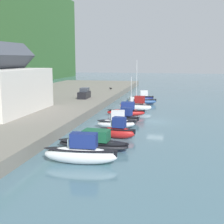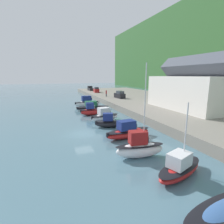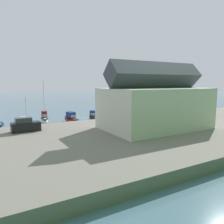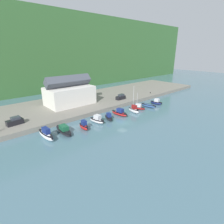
{
  "view_description": "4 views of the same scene",
  "coord_description": "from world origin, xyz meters",
  "px_view_note": "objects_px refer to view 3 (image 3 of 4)",
  "views": [
    {
      "loc": [
        -47.01,
        -2.89,
        9.51
      ],
      "look_at": [
        -3.35,
        6.12,
        1.84
      ],
      "focal_mm": 50.0,
      "sensor_mm": 36.0,
      "label": 1
    },
    {
      "loc": [
        23.55,
        -4.54,
        8.1
      ],
      "look_at": [
        -2.52,
        5.28,
        2.23
      ],
      "focal_mm": 28.0,
      "sensor_mm": 36.0,
      "label": 2
    },
    {
      "loc": [
        19.41,
        50.66,
        8.77
      ],
      "look_at": [
        -4.27,
        9.05,
        2.31
      ],
      "focal_mm": 35.0,
      "sensor_mm": 36.0,
      "label": 3
    },
    {
      "loc": [
        -34.35,
        -33.75,
        20.26
      ],
      "look_at": [
        1.18,
        5.97,
        1.53
      ],
      "focal_mm": 28.0,
      "sensor_mm": 36.0,
      "label": 4
    }
  ],
  "objects_px": {
    "moored_boat_7": "(25,124)",
    "parked_car_1": "(201,110)",
    "moored_boat_2": "(125,113)",
    "moored_boat_6": "(44,119)",
    "person_on_quay": "(206,107)",
    "parked_car_0": "(25,125)",
    "moored_boat_0": "(158,111)",
    "moored_boat_3": "(109,116)",
    "moored_boat_5": "(71,119)",
    "moored_boat_4": "(92,117)",
    "moored_boat_1": "(145,113)"
  },
  "relations": [
    {
      "from": "moored_boat_7",
      "to": "parked_car_1",
      "type": "distance_m",
      "value": 39.73
    },
    {
      "from": "moored_boat_2",
      "to": "moored_boat_6",
      "type": "relative_size",
      "value": 0.49
    },
    {
      "from": "parked_car_1",
      "to": "person_on_quay",
      "type": "xyz_separation_m",
      "value": [
        -5.19,
        -2.51,
        0.18
      ]
    },
    {
      "from": "parked_car_0",
      "to": "parked_car_1",
      "type": "relative_size",
      "value": 0.98
    },
    {
      "from": "moored_boat_0",
      "to": "parked_car_0",
      "type": "distance_m",
      "value": 37.11
    },
    {
      "from": "moored_boat_3",
      "to": "moored_boat_5",
      "type": "relative_size",
      "value": 0.84
    },
    {
      "from": "moored_boat_3",
      "to": "moored_boat_7",
      "type": "height_order",
      "value": "moored_boat_7"
    },
    {
      "from": "moored_boat_3",
      "to": "moored_boat_5",
      "type": "height_order",
      "value": "moored_boat_3"
    },
    {
      "from": "moored_boat_3",
      "to": "moored_boat_6",
      "type": "height_order",
      "value": "moored_boat_6"
    },
    {
      "from": "parked_car_0",
      "to": "moored_boat_6",
      "type": "bearing_deg",
      "value": 153.97
    },
    {
      "from": "moored_boat_4",
      "to": "moored_boat_6",
      "type": "relative_size",
      "value": 0.51
    },
    {
      "from": "moored_boat_0",
      "to": "person_on_quay",
      "type": "relative_size",
      "value": 3.28
    },
    {
      "from": "parked_car_1",
      "to": "moored_boat_2",
      "type": "bearing_deg",
      "value": -136.89
    },
    {
      "from": "moored_boat_3",
      "to": "moored_boat_4",
      "type": "distance_m",
      "value": 4.07
    },
    {
      "from": "moored_boat_2",
      "to": "moored_boat_6",
      "type": "bearing_deg",
      "value": 5.76
    },
    {
      "from": "moored_boat_0",
      "to": "moored_boat_6",
      "type": "distance_m",
      "value": 30.19
    },
    {
      "from": "moored_boat_3",
      "to": "moored_boat_0",
      "type": "bearing_deg",
      "value": 169.63
    },
    {
      "from": "moored_boat_6",
      "to": "moored_boat_0",
      "type": "bearing_deg",
      "value": -175.11
    },
    {
      "from": "moored_boat_0",
      "to": "moored_boat_6",
      "type": "height_order",
      "value": "moored_boat_6"
    },
    {
      "from": "moored_boat_0",
      "to": "moored_boat_2",
      "type": "bearing_deg",
      "value": -12.13
    },
    {
      "from": "moored_boat_0",
      "to": "moored_boat_7",
      "type": "distance_m",
      "value": 34.2
    },
    {
      "from": "moored_boat_1",
      "to": "moored_boat_0",
      "type": "bearing_deg",
      "value": -175.66
    },
    {
      "from": "moored_boat_4",
      "to": "person_on_quay",
      "type": "height_order",
      "value": "person_on_quay"
    },
    {
      "from": "person_on_quay",
      "to": "moored_boat_1",
      "type": "bearing_deg",
      "value": -30.78
    },
    {
      "from": "person_on_quay",
      "to": "moored_boat_3",
      "type": "bearing_deg",
      "value": -19.49
    },
    {
      "from": "moored_boat_5",
      "to": "parked_car_0",
      "type": "height_order",
      "value": "parked_car_0"
    },
    {
      "from": "parked_car_0",
      "to": "moored_boat_7",
      "type": "bearing_deg",
      "value": 170.84
    },
    {
      "from": "parked_car_0",
      "to": "moored_boat_0",
      "type": "bearing_deg",
      "value": 104.76
    },
    {
      "from": "parked_car_0",
      "to": "parked_car_1",
      "type": "distance_m",
      "value": 39.59
    },
    {
      "from": "moored_boat_6",
      "to": "parked_car_1",
      "type": "distance_m",
      "value": 36.33
    },
    {
      "from": "moored_boat_0",
      "to": "moored_boat_1",
      "type": "relative_size",
      "value": 0.88
    },
    {
      "from": "moored_boat_1",
      "to": "person_on_quay",
      "type": "height_order",
      "value": "person_on_quay"
    },
    {
      "from": "moored_boat_2",
      "to": "moored_boat_5",
      "type": "bearing_deg",
      "value": 10.99
    },
    {
      "from": "moored_boat_5",
      "to": "parked_car_1",
      "type": "distance_m",
      "value": 30.72
    },
    {
      "from": "moored_boat_0",
      "to": "moored_boat_4",
      "type": "bearing_deg",
      "value": -5.89
    },
    {
      "from": "moored_boat_0",
      "to": "moored_boat_3",
      "type": "relative_size",
      "value": 1.26
    },
    {
      "from": "moored_boat_4",
      "to": "parked_car_1",
      "type": "bearing_deg",
      "value": 170.98
    },
    {
      "from": "moored_boat_2",
      "to": "person_on_quay",
      "type": "height_order",
      "value": "person_on_quay"
    },
    {
      "from": "moored_boat_0",
      "to": "moored_boat_3",
      "type": "bearing_deg",
      "value": -4.39
    },
    {
      "from": "moored_boat_5",
      "to": "parked_car_0",
      "type": "bearing_deg",
      "value": 38.17
    },
    {
      "from": "moored_boat_5",
      "to": "moored_boat_6",
      "type": "height_order",
      "value": "moored_boat_6"
    },
    {
      "from": "moored_boat_3",
      "to": "person_on_quay",
      "type": "xyz_separation_m",
      "value": [
        -24.41,
        8.64,
        1.58
      ]
    },
    {
      "from": "moored_boat_3",
      "to": "moored_boat_5",
      "type": "xyz_separation_m",
      "value": [
        9.41,
        0.12,
        -0.04
      ]
    },
    {
      "from": "moored_boat_1",
      "to": "moored_boat_7",
      "type": "distance_m",
      "value": 29.54
    },
    {
      "from": "moored_boat_6",
      "to": "parked_car_0",
      "type": "xyz_separation_m",
      "value": [
        5.47,
        11.95,
        1.24
      ]
    },
    {
      "from": "moored_boat_7",
      "to": "moored_boat_6",
      "type": "bearing_deg",
      "value": -179.72
    },
    {
      "from": "parked_car_0",
      "to": "moored_boat_5",
      "type": "bearing_deg",
      "value": 132.58
    },
    {
      "from": "moored_boat_1",
      "to": "moored_boat_7",
      "type": "relative_size",
      "value": 1.32
    },
    {
      "from": "moored_boat_3",
      "to": "person_on_quay",
      "type": "distance_m",
      "value": 25.95
    },
    {
      "from": "moored_boat_1",
      "to": "moored_boat_2",
      "type": "distance_m",
      "value": 5.43
    }
  ]
}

